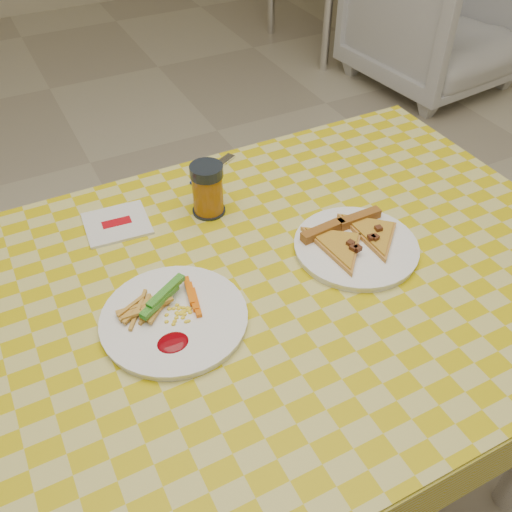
% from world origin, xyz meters
% --- Properties ---
extents(ground, '(8.00, 8.00, 0.00)m').
position_xyz_m(ground, '(0.00, 0.00, 0.00)').
color(ground, beige).
rests_on(ground, ground).
extents(table, '(1.28, 0.88, 0.76)m').
position_xyz_m(table, '(0.00, 0.00, 0.68)').
color(table, silver).
rests_on(table, ground).
extents(plate_left, '(0.30, 0.30, 0.01)m').
position_xyz_m(plate_left, '(-0.19, -0.02, 0.76)').
color(plate_left, white).
rests_on(plate_left, table).
extents(plate_right, '(0.31, 0.31, 0.01)m').
position_xyz_m(plate_right, '(0.19, -0.00, 0.76)').
color(plate_right, white).
rests_on(plate_right, table).
extents(fries_veggies, '(0.16, 0.15, 0.04)m').
position_xyz_m(fries_veggies, '(-0.20, -0.00, 0.78)').
color(fries_veggies, gold).
rests_on(fries_veggies, plate_left).
extents(pizza_slices, '(0.21, 0.19, 0.02)m').
position_xyz_m(pizza_slices, '(0.20, 0.01, 0.78)').
color(pizza_slices, gold).
rests_on(pizza_slices, plate_right).
extents(drink_glass, '(0.07, 0.07, 0.11)m').
position_xyz_m(drink_glass, '(-0.01, 0.24, 0.81)').
color(drink_glass, black).
rests_on(drink_glass, table).
extents(napkin, '(0.14, 0.13, 0.01)m').
position_xyz_m(napkin, '(-0.20, 0.29, 0.76)').
color(napkin, silver).
rests_on(napkin, table).
extents(fork, '(0.14, 0.08, 0.01)m').
position_xyz_m(fork, '(0.06, 0.38, 0.76)').
color(fork, navy).
rests_on(fork, table).
extents(bg_chair, '(0.87, 0.83, 0.82)m').
position_xyz_m(bg_chair, '(2.01, 1.73, 0.41)').
color(bg_chair, '#54371D').
rests_on(bg_chair, ground).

